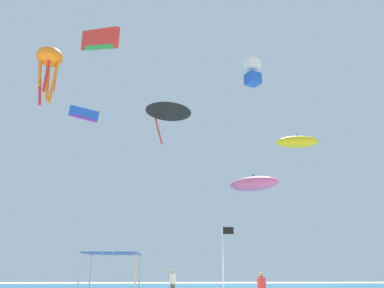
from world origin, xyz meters
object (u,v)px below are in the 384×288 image
object	(u,v)px
kite_octopus_orange	(49,60)
kite_box_white	(252,72)
kite_parafoil_blue	(84,114)
kite_delta_black	(169,108)
canopy_tent	(112,256)
banner_flag	(224,258)
kite_inflatable_yellow	(297,142)
person_leftmost	(262,288)
kite_inflatable_pink	(254,184)
kite_parafoil_red	(99,40)
person_near_tent	(173,281)

from	to	relation	value
kite_octopus_orange	kite_box_white	size ratio (longest dim) A/B	1.59
kite_parafoil_blue	kite_delta_black	xyz separation A→B (m)	(9.66, -5.34, -1.38)
canopy_tent	banner_flag	bearing A→B (deg)	-24.68
kite_inflatable_yellow	kite_parafoil_blue	bearing A→B (deg)	12.67
canopy_tent	person_leftmost	xyz separation A→B (m)	(7.32, -4.75, -1.54)
kite_delta_black	kite_inflatable_pink	size ratio (longest dim) A/B	1.08
kite_parafoil_blue	kite_inflatable_yellow	xyz separation A→B (m)	(25.00, 2.30, -2.20)
kite_octopus_orange	kite_parafoil_red	world-z (taller)	kite_parafoil_red
banner_flag	kite_delta_black	xyz separation A→B (m)	(-3.16, 16.87, 15.03)
kite_parafoil_blue	banner_flag	bearing A→B (deg)	-35.61
canopy_tent	kite_delta_black	size ratio (longest dim) A/B	0.48
kite_parafoil_red	kite_parafoil_blue	bearing A→B (deg)	154.61
canopy_tent	banner_flag	distance (m)	6.54
person_leftmost	banner_flag	world-z (taller)	banner_flag
kite_inflatable_yellow	kite_octopus_orange	world-z (taller)	kite_octopus_orange
person_leftmost	kite_parafoil_red	xyz separation A→B (m)	(-11.22, 15.38, 21.84)
person_leftmost	kite_inflatable_yellow	bearing A→B (deg)	-137.74
person_leftmost	kite_octopus_orange	xyz separation A→B (m)	(-13.93, 10.22, 16.72)
kite_parafoil_blue	kite_box_white	distance (m)	19.56
kite_inflatable_yellow	kite_octopus_orange	distance (m)	29.64
kite_parafoil_blue	kite_octopus_orange	world-z (taller)	kite_parafoil_blue
kite_inflatable_yellow	canopy_tent	bearing A→B (deg)	57.67
kite_octopus_orange	kite_parafoil_red	bearing A→B (deg)	-159.17
person_near_tent	banner_flag	size ratio (longest dim) A/B	0.47
person_leftmost	kite_box_white	size ratio (longest dim) A/B	0.53
person_near_tent	kite_box_white	xyz separation A→B (m)	(8.59, 10.23, 21.85)
canopy_tent	kite_inflatable_yellow	xyz separation A→B (m)	(18.11, 21.78, 14.01)
canopy_tent	kite_parafoil_blue	size ratio (longest dim) A/B	0.79
kite_box_white	kite_parafoil_red	size ratio (longest dim) A/B	0.59
kite_parafoil_red	kite_box_white	bearing A→B (deg)	66.57
kite_octopus_orange	kite_inflatable_pink	distance (m)	25.63
canopy_tent	kite_octopus_orange	distance (m)	17.44
kite_box_white	kite_parafoil_red	distance (m)	16.98
kite_inflatable_yellow	kite_inflatable_pink	size ratio (longest dim) A/B	0.86
canopy_tent	kite_octopus_orange	bearing A→B (deg)	140.39
kite_delta_black	kite_parafoil_blue	bearing A→B (deg)	-153.65
person_near_tent	kite_delta_black	world-z (taller)	kite_delta_black
canopy_tent	kite_inflatable_yellow	distance (m)	31.60
canopy_tent	person_leftmost	world-z (taller)	canopy_tent
kite_inflatable_pink	person_leftmost	bearing A→B (deg)	-72.94
person_near_tent	canopy_tent	bearing A→B (deg)	2.38
person_near_tent	kite_parafoil_red	bearing A→B (deg)	-89.67
kite_inflatable_yellow	kite_parafoil_red	bearing A→B (deg)	34.30
person_near_tent	kite_parafoil_blue	xyz separation A→B (m)	(-10.30, 13.11, 17.65)
person_leftmost	kite_parafoil_blue	distance (m)	33.23
person_leftmost	kite_box_white	bearing A→B (deg)	-127.95
kite_inflatable_yellow	kite_octopus_orange	xyz separation A→B (m)	(-24.72, -16.32, 1.18)
banner_flag	kite_octopus_orange	distance (m)	21.48
kite_inflatable_pink	kite_octopus_orange	bearing A→B (deg)	-112.06
kite_inflatable_yellow	kite_box_white	distance (m)	10.26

